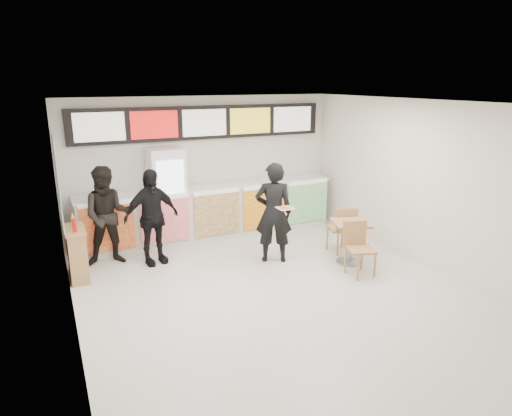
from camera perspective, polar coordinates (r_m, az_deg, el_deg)
floor at (r=7.47m, az=2.62°, el=-10.68°), size 7.00×7.00×0.00m
ceiling at (r=6.70m, az=2.94°, el=12.97°), size 7.00×7.00×0.00m
wall_back at (r=10.09m, az=-6.55°, el=5.23°), size 6.00×0.00×6.00m
wall_left at (r=6.19m, az=-22.68°, el=-2.64°), size 0.00×7.00×7.00m
wall_right at (r=8.71m, az=20.54°, el=2.66°), size 0.00×7.00×7.00m
service_counter at (r=9.92m, az=-5.63°, el=-0.42°), size 5.56×0.77×1.14m
menu_board at (r=9.88m, az=-6.56°, el=10.57°), size 5.50×0.14×0.70m
drinks_fridge at (r=9.57m, az=-11.01°, el=1.41°), size 0.70×0.67×2.00m
mirror_panel at (r=8.51m, az=-23.67°, el=3.77°), size 0.01×2.00×1.50m
customer_main at (r=8.45m, az=2.20°, el=-0.59°), size 0.81×0.69×1.89m
customer_left at (r=8.76m, az=-18.00°, el=-0.95°), size 0.99×0.82×1.85m
customer_mid at (r=8.57m, az=-12.94°, el=-1.13°), size 1.12×0.64×1.79m
pizza_slice at (r=8.01m, az=3.69°, el=0.03°), size 0.36×0.36×0.02m
cafe_table at (r=8.65m, az=11.70°, el=-3.28°), size 0.92×1.68×0.95m
condiment_ledge at (r=8.43m, az=-21.46°, el=-5.25°), size 0.33×0.81×1.07m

